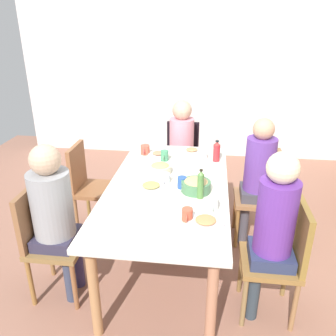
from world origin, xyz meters
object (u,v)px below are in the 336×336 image
chair_2 (182,156)px  cup_6 (164,156)px  plate_0 (206,221)px  chair_4 (282,255)px  person_4 (273,225)px  chair_0 (47,237)px  bowl_0 (160,168)px  person_0 (54,210)px  cup_2 (213,204)px  dining_table (168,194)px  chair_1 (88,183)px  cup_1 (145,150)px  cup_3 (187,215)px  plate_3 (158,154)px  cup_4 (165,178)px  bottle_0 (201,185)px  chair_3 (265,193)px  bottle_1 (217,152)px  cup_5 (203,155)px  person_2 (181,142)px  plate_1 (192,151)px  bowl_1 (196,185)px  cup_0 (182,183)px  person_3 (258,172)px  plate_2 (151,186)px

chair_2 → cup_6: (0.80, -0.10, 0.31)m
plate_0 → chair_4: bearing=97.7°
person_4 → chair_0: bearing=-90.0°
chair_0 → bowl_0: chair_0 is taller
person_0 → cup_2: bearing=96.1°
dining_table → chair_1: size_ratio=2.08×
cup_1 → cup_6: (0.14, 0.21, 0.00)m
cup_3 → chair_2: bearing=-173.9°
person_4 → bowl_0: size_ratio=6.65×
chair_0 → plate_3: size_ratio=4.40×
chair_4 → person_4: bearing=-90.0°
person_0 → cup_4: size_ratio=10.32×
cup_4 → cup_3: bearing=22.4°
person_4 → bottle_0: person_4 is taller
chair_3 → bottle_1: bottle_1 is taller
bowl_0 → cup_5: bowl_0 is taller
chair_2 → cup_3: bearing=6.1°
cup_6 → bottle_1: 0.49m
bowl_0 → cup_3: size_ratio=1.74×
chair_4 → plate_3: size_ratio=4.40×
chair_1 → cup_4: 0.98m
person_2 → chair_3: 1.17m
chair_2 → person_4: 1.96m
person_0 → cup_4: (-0.50, 0.74, 0.06)m
person_0 → chair_0: bearing=-90.0°
plate_1 → bowl_1: size_ratio=0.92×
cup_6 → bottle_0: bearing=27.6°
bowl_0 → cup_6: (-0.29, -0.00, 0.01)m
cup_0 → person_3: bearing=127.9°
chair_0 → plate_1: 1.63m
person_2 → bottle_1: bearing=30.7°
chair_0 → bowl_1: bearing=109.4°
dining_table → plate_0: 0.64m
person_0 → bottle_1: (-1.03, 1.16, 0.12)m
cup_5 → chair_0: bearing=-46.2°
chair_3 → chair_4: size_ratio=1.00×
plate_2 → cup_6: bearing=177.3°
chair_2 → cup_0: (1.36, 0.12, 0.31)m
chair_4 → plate_0: (0.07, -0.54, 0.27)m
cup_6 → bottle_1: (-0.05, 0.49, 0.05)m
person_2 → cup_1: bearing=-29.0°
bowl_0 → person_3: bearing=105.4°
plate_3 → cup_1: bearing=-99.1°
chair_1 → bowl_0: (0.24, 0.77, 0.30)m
plate_0 → bowl_1: bearing=-168.9°
person_0 → cup_1: size_ratio=9.96×
chair_3 → cup_6: (-0.05, -0.96, 0.31)m
person_0 → chair_2: bearing=156.5°
chair_2 → cup_2: 1.73m
cup_0 → chair_2: bearing=-175.0°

